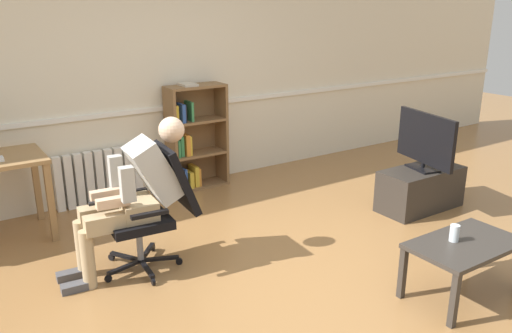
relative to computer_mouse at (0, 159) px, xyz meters
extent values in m
plane|color=olive|center=(1.66, -2.03, -0.77)|extent=(18.00, 18.00, 0.00)
cube|color=beige|center=(1.66, 0.62, 0.58)|extent=(12.00, 0.10, 2.70)
cube|color=white|center=(1.66, 0.56, 0.15)|extent=(12.00, 0.03, 0.05)
cube|color=#9E7547|center=(0.33, -0.17, -0.41)|extent=(0.06, 0.06, 0.72)
cube|color=#9E7547|center=(0.33, 0.41, -0.41)|extent=(0.06, 0.06, 0.72)
cube|color=white|center=(0.00, 0.00, 0.00)|extent=(0.06, 0.10, 0.03)
cube|color=brown|center=(1.74, 0.39, -0.19)|extent=(0.03, 0.28, 1.17)
cube|color=brown|center=(2.37, 0.39, -0.19)|extent=(0.03, 0.28, 1.17)
cube|color=brown|center=(2.05, 0.53, -0.19)|extent=(0.63, 0.02, 1.17)
cube|color=brown|center=(2.05, 0.39, -0.76)|extent=(0.60, 0.28, 0.03)
cube|color=brown|center=(2.05, 0.39, -0.38)|extent=(0.60, 0.28, 0.03)
cube|color=brown|center=(2.05, 0.39, 0.00)|extent=(0.60, 0.28, 0.03)
cube|color=brown|center=(2.05, 0.39, 0.38)|extent=(0.60, 0.28, 0.03)
cube|color=white|center=(1.79, 0.38, -0.66)|extent=(0.05, 0.19, 0.17)
cube|color=#38844C|center=(1.79, 0.38, -0.27)|extent=(0.03, 0.19, 0.19)
cube|color=gold|center=(1.79, 0.40, 0.11)|extent=(0.04, 0.19, 0.19)
cube|color=#2D519E|center=(1.85, 0.37, -0.63)|extent=(0.03, 0.19, 0.23)
cube|color=#38844C|center=(1.83, 0.40, -0.25)|extent=(0.04, 0.19, 0.22)
cube|color=#2D519E|center=(1.85, 0.37, 0.12)|extent=(0.04, 0.19, 0.20)
cube|color=gold|center=(1.92, 0.38, -0.65)|extent=(0.05, 0.19, 0.18)
cube|color=orange|center=(1.89, 0.38, -0.25)|extent=(0.05, 0.19, 0.24)
cube|color=black|center=(1.88, 0.39, 0.11)|extent=(0.03, 0.19, 0.19)
cube|color=gold|center=(1.99, 0.39, -0.63)|extent=(0.05, 0.19, 0.23)
cube|color=gold|center=(1.92, 0.39, -0.26)|extent=(0.04, 0.19, 0.22)
cube|color=#38844C|center=(1.96, 0.38, 0.12)|extent=(0.03, 0.19, 0.21)
cube|color=orange|center=(2.03, 0.39, -0.64)|extent=(0.03, 0.19, 0.21)
cube|color=beige|center=(1.97, 0.40, 0.41)|extent=(0.16, 0.22, 0.02)
cube|color=white|center=(0.54, 0.51, -0.49)|extent=(0.08, 0.08, 0.57)
cube|color=white|center=(0.65, 0.51, -0.49)|extent=(0.08, 0.08, 0.57)
cube|color=white|center=(0.75, 0.51, -0.49)|extent=(0.08, 0.08, 0.57)
cube|color=white|center=(0.85, 0.51, -0.49)|extent=(0.08, 0.08, 0.57)
cube|color=white|center=(0.96, 0.51, -0.49)|extent=(0.08, 0.08, 0.57)
cube|color=white|center=(1.06, 0.51, -0.49)|extent=(0.08, 0.08, 0.57)
cube|color=white|center=(1.17, 0.51, -0.49)|extent=(0.08, 0.08, 0.57)
cube|color=white|center=(1.27, 0.51, -0.49)|extent=(0.08, 0.08, 0.57)
cube|color=white|center=(1.37, 0.51, -0.49)|extent=(0.08, 0.08, 0.57)
cube|color=black|center=(0.77, -1.22, -0.71)|extent=(0.06, 0.30, 0.02)
cylinder|color=black|center=(0.75, -1.37, -0.74)|extent=(0.03, 0.06, 0.06)
cube|color=black|center=(0.92, -1.13, -0.71)|extent=(0.29, 0.15, 0.02)
cylinder|color=black|center=(1.05, -1.19, -0.74)|extent=(0.06, 0.04, 0.06)
cube|color=black|center=(0.87, -0.96, -0.71)|extent=(0.22, 0.25, 0.02)
cylinder|color=black|center=(0.97, -0.84, -0.74)|extent=(0.05, 0.06, 0.06)
cube|color=black|center=(0.70, -0.94, -0.71)|extent=(0.19, 0.27, 0.02)
cylinder|color=black|center=(0.62, -0.81, -0.74)|extent=(0.05, 0.06, 0.06)
cube|color=black|center=(0.63, -1.11, -0.71)|extent=(0.30, 0.10, 0.02)
cylinder|color=black|center=(0.49, -1.14, -0.74)|extent=(0.06, 0.03, 0.06)
cylinder|color=gray|center=(0.78, -1.07, -0.55)|extent=(0.05, 0.05, 0.30)
cube|color=black|center=(0.78, -1.07, -0.36)|extent=(0.50, 0.50, 0.07)
cube|color=black|center=(1.10, -1.10, -0.06)|extent=(0.29, 0.46, 0.55)
cube|color=black|center=(0.82, -0.81, -0.22)|extent=(0.28, 0.07, 0.03)
cube|color=black|center=(0.78, -1.33, -0.22)|extent=(0.28, 0.07, 0.03)
cube|color=tan|center=(0.78, -1.07, -0.26)|extent=(0.29, 0.36, 0.14)
cube|color=#B2B2AD|center=(0.93, -1.08, 0.03)|extent=(0.43, 0.37, 0.52)
sphere|color=beige|center=(1.09, -1.10, 0.33)|extent=(0.20, 0.20, 0.20)
cube|color=black|center=(0.50, -1.05, -0.16)|extent=(0.15, 0.05, 0.02)
cube|color=tan|center=(0.58, -0.95, -0.29)|extent=(0.43, 0.16, 0.13)
cylinder|color=tan|center=(0.37, -0.94, -0.54)|extent=(0.10, 0.10, 0.46)
cube|color=#4C4C51|center=(0.27, -0.93, -0.74)|extent=(0.23, 0.11, 0.06)
cube|color=tan|center=(0.56, -1.15, -0.29)|extent=(0.43, 0.16, 0.13)
cylinder|color=tan|center=(0.35, -1.14, -0.54)|extent=(0.10, 0.10, 0.46)
cube|color=#4C4C51|center=(0.25, -1.13, -0.74)|extent=(0.23, 0.11, 0.06)
cube|color=#B2B2AD|center=(0.69, -0.90, 0.01)|extent=(0.11, 0.09, 0.26)
cube|color=beige|center=(0.59, -0.96, -0.14)|extent=(0.24, 0.09, 0.07)
cube|color=#B2B2AD|center=(0.66, -1.22, 0.01)|extent=(0.11, 0.09, 0.26)
cube|color=beige|center=(0.57, -1.15, -0.14)|extent=(0.24, 0.09, 0.07)
cube|color=#2D2823|center=(3.63, -1.46, -0.56)|extent=(0.90, 0.42, 0.42)
cube|color=black|center=(3.63, -1.46, -0.34)|extent=(0.26, 0.36, 0.02)
cylinder|color=black|center=(3.63, -1.46, -0.30)|extent=(0.04, 0.04, 0.05)
cube|color=black|center=(3.63, -1.46, -0.03)|extent=(0.21, 0.80, 0.50)
cube|color=#9EBCF4|center=(3.66, -1.46, -0.03)|extent=(0.17, 0.74, 0.46)
cube|color=#332D28|center=(2.18, -2.94, -0.58)|extent=(0.04, 0.04, 0.39)
cube|color=#332D28|center=(2.94, -2.51, -0.58)|extent=(0.04, 0.04, 0.39)
cube|color=#332D28|center=(2.18, -2.51, -0.58)|extent=(0.04, 0.04, 0.39)
cube|color=#332D28|center=(2.56, -2.72, -0.37)|extent=(0.82, 0.49, 0.03)
cylinder|color=silver|center=(2.50, -2.66, -0.29)|extent=(0.07, 0.07, 0.12)
camera|label=1|loc=(-0.49, -4.65, 1.26)|focal=36.23mm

